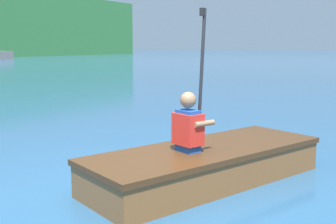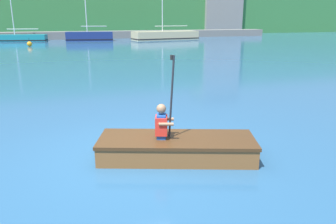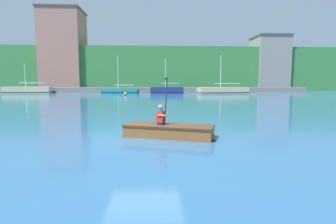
% 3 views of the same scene
% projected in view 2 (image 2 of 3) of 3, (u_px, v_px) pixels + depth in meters
% --- Properties ---
extents(ground_plane, '(300.00, 300.00, 0.00)m').
position_uv_depth(ground_plane, '(130.00, 155.00, 6.12)').
color(ground_plane, '#28567F').
extents(shoreline_ridge, '(120.00, 20.00, 8.97)m').
position_uv_depth(shoreline_ridge, '(60.00, 6.00, 54.35)').
color(shoreline_ridge, '#387A3D').
rests_on(shoreline_ridge, ground).
extents(marina_dock, '(54.92, 2.40, 0.90)m').
position_uv_depth(marina_dock, '(65.00, 35.00, 40.33)').
color(marina_dock, slate).
rests_on(marina_dock, ground).
extents(moored_boat_dock_west_end, '(8.19, 3.45, 5.96)m').
position_uv_depth(moored_boat_dock_west_end, '(165.00, 36.00, 39.07)').
color(moored_boat_dock_west_end, '#CCB789').
rests_on(moored_boat_dock_west_end, ground).
extents(moored_boat_dock_west_inner, '(6.28, 2.78, 6.05)m').
position_uv_depth(moored_boat_dock_west_inner, '(18.00, 38.00, 36.39)').
color(moored_boat_dock_west_inner, '#197A84').
rests_on(moored_boat_dock_west_inner, ground).
extents(moored_boat_dock_center_far, '(5.36, 2.45, 5.43)m').
position_uv_depth(moored_boat_dock_center_far, '(90.00, 36.00, 36.95)').
color(moored_boat_dock_center_far, navy).
rests_on(moored_boat_dock_center_far, ground).
extents(rowboat_foreground, '(2.98, 1.88, 0.39)m').
position_uv_depth(rowboat_foreground, '(179.00, 146.00, 5.95)').
color(rowboat_foreground, brown).
rests_on(rowboat_foreground, ground).
extents(person_paddler, '(0.41, 0.42, 1.48)m').
position_uv_depth(person_paddler, '(162.00, 122.00, 5.83)').
color(person_paddler, '#1E4CA5').
rests_on(person_paddler, rowboat_foreground).
extents(channel_buoy, '(0.44, 0.44, 0.72)m').
position_uv_depth(channel_buoy, '(29.00, 44.00, 29.87)').
color(channel_buoy, orange).
rests_on(channel_buoy, ground).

